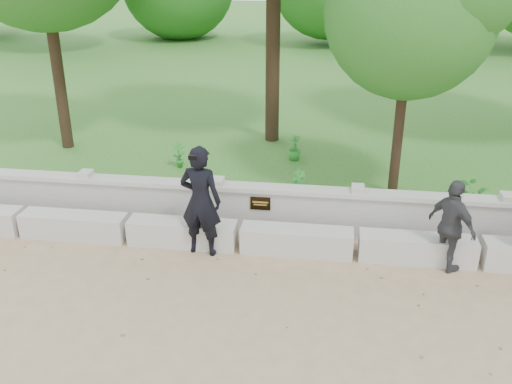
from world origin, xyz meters
TOP-DOWN VIEW (x-y plane):
  - ground at (0.00, 0.00)m, footprint 80.00×80.00m
  - lawn at (0.00, 14.00)m, footprint 40.00×22.00m
  - concrete_bench at (0.00, 1.90)m, footprint 11.90×0.45m
  - parapet_wall at (0.00, 2.60)m, footprint 12.50×0.35m
  - man_main at (-0.59, 1.68)m, footprint 0.76×0.68m
  - visitor_right at (3.45, 1.68)m, footprint 0.87×0.95m
  - tree_near_right at (2.76, 4.10)m, footprint 3.07×3.07m
  - shrub_a at (-1.87, 4.95)m, footprint 0.36×0.30m
  - shrub_b at (0.89, 3.30)m, footprint 0.40×0.45m
  - shrub_c at (4.16, 3.30)m, footprint 0.63×0.57m
  - shrub_d at (0.64, 5.81)m, footprint 0.43×0.44m

SIDE VIEW (x-z plane):
  - ground at x=0.00m, z-range 0.00..0.00m
  - lawn at x=0.00m, z-range 0.00..0.25m
  - concrete_bench at x=0.00m, z-range 0.00..0.45m
  - parapet_wall at x=0.00m, z-range 0.01..0.91m
  - shrub_d at x=0.64m, z-range 0.25..0.83m
  - shrub_a at x=-1.87m, z-range 0.25..0.84m
  - shrub_c at x=4.16m, z-range 0.25..0.88m
  - shrub_b at x=0.89m, z-range 0.25..0.93m
  - visitor_right at x=3.45m, z-range 0.00..1.55m
  - man_main at x=-0.59m, z-range 0.00..1.93m
  - tree_near_right at x=2.76m, z-range 1.34..6.60m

